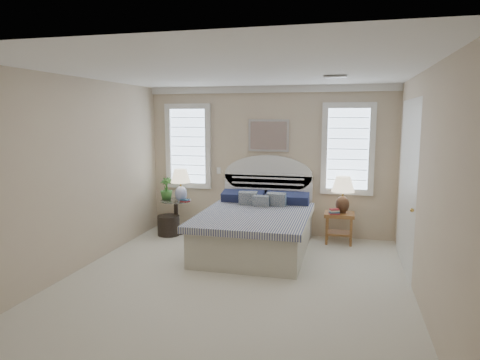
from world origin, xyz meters
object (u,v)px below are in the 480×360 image
nightstand_right (339,221)px  lamp_right (343,190)px  lamp_left (181,181)px  bed (257,226)px  side_table_left (176,213)px  floor_pot (169,225)px

nightstand_right → lamp_right: size_ratio=0.84×
nightstand_right → lamp_left: (-2.83, -0.13, 0.60)m
bed → side_table_left: bed is taller
bed → nightstand_right: bearing=28.0°
side_table_left → floor_pot: size_ratio=1.57×
lamp_left → lamp_right: lamp_left is taller
side_table_left → lamp_left: bearing=-16.6°
lamp_left → lamp_right: 2.88m
nightstand_right → lamp_right: 0.53m
side_table_left → bed: bearing=-19.7°
side_table_left → nightstand_right: side_table_left is taller
lamp_left → floor_pot: bearing=-152.1°
nightstand_right → lamp_left: 2.90m
side_table_left → lamp_right: size_ratio=1.00×
side_table_left → nightstand_right: bearing=1.9°
bed → nightstand_right: bed is taller
nightstand_right → lamp_left: lamp_left is taller
bed → nightstand_right: (1.30, 0.69, 0.00)m
bed → lamp_left: bearing=160.0°
side_table_left → nightstand_right: 2.95m
nightstand_right → lamp_left: bearing=-177.3°
floor_pot → lamp_right: bearing=5.3°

